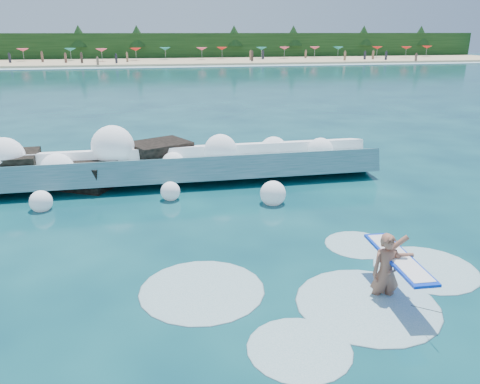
{
  "coord_description": "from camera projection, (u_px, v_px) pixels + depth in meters",
  "views": [
    {
      "loc": [
        -0.87,
        -9.79,
        5.34
      ],
      "look_at": [
        1.5,
        2.0,
        1.2
      ],
      "focal_mm": 35.0,
      "sensor_mm": 36.0,
      "label": 1
    }
  ],
  "objects": [
    {
      "name": "surfer_with_board",
      "position": [
        389.0,
        270.0,
        9.74
      ],
      "size": [
        0.96,
        2.91,
        1.74
      ],
      "color": "#9B5F48",
      "rests_on": "ground"
    },
    {
      "name": "beachgoers",
      "position": [
        165.0,
        58.0,
        79.73
      ],
      "size": [
        105.45,
        13.87,
        1.94
      ],
      "color": "#3F332D",
      "rests_on": "ground"
    },
    {
      "name": "wave_spray",
      "position": [
        132.0,
        158.0,
        17.11
      ],
      "size": [
        14.91,
        4.96,
        2.15
      ],
      "color": "white",
      "rests_on": "ground"
    },
    {
      "name": "beach_umbrellas",
      "position": [
        148.0,
        49.0,
        84.65
      ],
      "size": [
        113.13,
        6.4,
        0.5
      ],
      "color": "#EA4563",
      "rests_on": "ground"
    },
    {
      "name": "rock_cluster",
      "position": [
        78.0,
        169.0,
        17.43
      ],
      "size": [
        8.37,
        3.55,
        1.49
      ],
      "color": "black",
      "rests_on": "ground"
    },
    {
      "name": "breaking_wave",
      "position": [
        148.0,
        168.0,
        17.46
      ],
      "size": [
        17.23,
        2.72,
        1.49
      ],
      "color": "teal",
      "rests_on": "ground"
    },
    {
      "name": "beach",
      "position": [
        148.0,
        62.0,
        83.21
      ],
      "size": [
        140.0,
        20.0,
        0.4
      ],
      "primitive_type": "cube",
      "color": "tan",
      "rests_on": "ground"
    },
    {
      "name": "surf_foam",
      "position": [
        339.0,
        291.0,
        10.13
      ],
      "size": [
        8.89,
        5.63,
        0.15
      ],
      "color": "silver",
      "rests_on": "ground"
    },
    {
      "name": "treeline",
      "position": [
        146.0,
        46.0,
        91.73
      ],
      "size": [
        140.0,
        4.0,
        5.0
      ],
      "primitive_type": "cube",
      "color": "black",
      "rests_on": "ground"
    },
    {
      "name": "wet_band",
      "position": [
        149.0,
        67.0,
        73.06
      ],
      "size": [
        140.0,
        5.0,
        0.08
      ],
      "primitive_type": "cube",
      "color": "silver",
      "rests_on": "ground"
    },
    {
      "name": "ground",
      "position": [
        194.0,
        272.0,
        10.97
      ],
      "size": [
        200.0,
        200.0,
        0.0
      ],
      "primitive_type": "plane",
      "color": "#07303F",
      "rests_on": "ground"
    }
  ]
}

